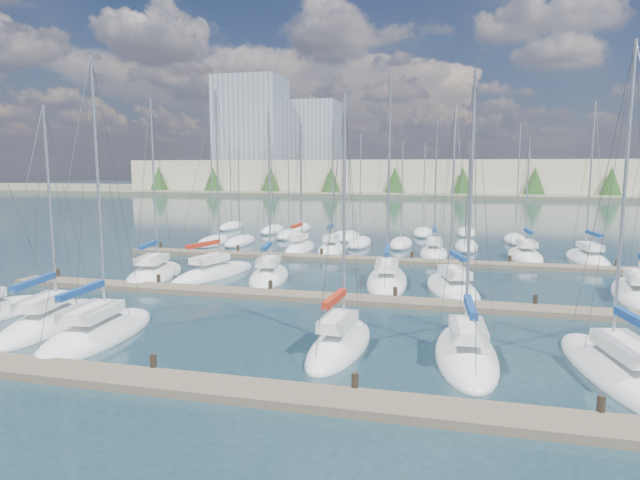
% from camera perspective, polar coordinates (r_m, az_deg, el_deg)
% --- Properties ---
extents(ground, '(400.00, 400.00, 0.00)m').
position_cam_1_polar(ground, '(75.77, 8.31, 1.62)').
color(ground, '#213942').
rests_on(ground, ground).
extents(dock_near, '(44.00, 1.93, 1.10)m').
position_cam_1_polar(dock_near, '(20.08, -8.48, -15.60)').
color(dock_near, '#6B5E4C').
rests_on(dock_near, ground).
extents(dock_mid, '(44.00, 1.93, 1.10)m').
position_cam_1_polar(dock_mid, '(32.80, 0.84, -6.20)').
color(dock_mid, '#6B5E4C').
rests_on(dock_mid, ground).
extents(dock_far, '(44.00, 1.93, 1.10)m').
position_cam_1_polar(dock_far, '(46.26, 4.73, -2.09)').
color(dock_far, '#6B5E4C').
rests_on(dock_far, ground).
extents(sailboat_i, '(4.68, 9.18, 14.37)m').
position_cam_1_polar(sailboat_i, '(40.85, -11.25, -3.49)').
color(sailboat_i, white).
rests_on(sailboat_i, ground).
extents(sailboat_r, '(3.26, 8.97, 14.31)m').
position_cam_1_polar(sailboat_r, '(51.71, 26.65, -1.81)').
color(sailboat_r, white).
rests_on(sailboat_r, ground).
extents(sailboat_j, '(3.89, 7.87, 12.79)m').
position_cam_1_polar(sailboat_j, '(39.20, -5.44, -3.86)').
color(sailboat_j, white).
rests_on(sailboat_j, ground).
extents(sailboat_k, '(3.63, 10.45, 15.27)m').
position_cam_1_polar(sailboat_k, '(37.99, 7.15, -4.26)').
color(sailboat_k, white).
rests_on(sailboat_k, ground).
extents(sailboat_f, '(4.38, 9.91, 13.56)m').
position_cam_1_polar(sailboat_f, '(24.31, 29.42, -12.26)').
color(sailboat_f, white).
rests_on(sailboat_f, ground).
extents(sailboat_b, '(4.04, 8.93, 11.92)m').
position_cam_1_polar(sailboat_b, '(31.13, -26.86, -7.80)').
color(sailboat_b, white).
rests_on(sailboat_b, ground).
extents(sailboat_p, '(2.86, 7.58, 12.80)m').
position_cam_1_polar(sailboat_p, '(50.52, 12.03, -1.35)').
color(sailboat_p, white).
rests_on(sailboat_p, ground).
extents(sailboat_e, '(3.03, 8.14, 12.81)m').
position_cam_1_polar(sailboat_e, '(24.13, 15.32, -11.63)').
color(sailboat_e, white).
rests_on(sailboat_e, ground).
extents(sailboat_c, '(3.65, 8.59, 13.96)m').
position_cam_1_polar(sailboat_c, '(28.13, -22.62, -9.16)').
color(sailboat_c, white).
rests_on(sailboat_c, ground).
extents(sailboat_h, '(4.70, 8.70, 13.80)m').
position_cam_1_polar(sailboat_h, '(41.75, -17.24, -3.47)').
color(sailboat_h, white).
rests_on(sailboat_h, ground).
extents(sailboat_m, '(4.42, 10.05, 13.33)m').
position_cam_1_polar(sailboat_m, '(39.22, 30.90, -4.97)').
color(sailboat_m, white).
rests_on(sailboat_m, ground).
extents(sailboat_n, '(2.41, 7.12, 12.92)m').
position_cam_1_polar(sailboat_n, '(52.15, -2.16, -0.88)').
color(sailboat_n, white).
rests_on(sailboat_n, ground).
extents(sailboat_q, '(3.13, 7.94, 11.46)m').
position_cam_1_polar(sailboat_q, '(51.22, 21.04, -1.60)').
color(sailboat_q, white).
rests_on(sailboat_q, ground).
extents(sailboat_d, '(2.78, 7.33, 12.00)m').
position_cam_1_polar(sailboat_d, '(24.43, 2.13, -11.09)').
color(sailboat_d, white).
rests_on(sailboat_d, ground).
extents(sailboat_l, '(4.80, 8.90, 12.84)m').
position_cam_1_polar(sailboat_l, '(36.22, 13.94, -5.05)').
color(sailboat_l, white).
rests_on(sailboat_l, ground).
extents(sailboat_o, '(3.09, 7.07, 13.10)m').
position_cam_1_polar(sailboat_o, '(51.46, 1.24, -1.01)').
color(sailboat_o, white).
rests_on(sailboat_o, ground).
extents(distant_boats, '(36.93, 20.75, 13.30)m').
position_cam_1_polar(distant_boats, '(60.38, 2.72, 0.40)').
color(distant_boats, '#9EA0A5').
rests_on(distant_boats, ground).
extents(shoreline, '(400.00, 60.00, 38.00)m').
position_cam_1_polar(shoreline, '(166.03, 6.77, 7.57)').
color(shoreline, '#666B51').
rests_on(shoreline, ground).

